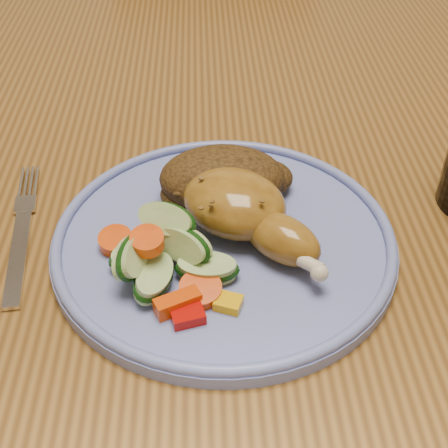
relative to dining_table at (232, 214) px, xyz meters
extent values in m
cube|color=brown|center=(0.00, 0.00, 0.06)|extent=(0.90, 1.40, 0.04)
cube|color=brown|center=(-0.39, 0.64, -0.31)|extent=(0.06, 0.06, 0.71)
cube|color=brown|center=(0.39, 0.64, -0.31)|extent=(0.06, 0.06, 0.71)
cube|color=#4C2D16|center=(0.00, 0.55, -0.24)|extent=(0.42, 0.42, 0.04)
cylinder|color=#4C2D16|center=(-0.18, 0.37, -0.46)|extent=(0.04, 0.04, 0.41)
cylinder|color=#4C2D16|center=(-0.18, 0.73, -0.46)|extent=(0.04, 0.04, 0.41)
cylinder|color=#4C2D16|center=(0.18, 0.37, -0.46)|extent=(0.04, 0.04, 0.41)
cylinder|color=#4C2D16|center=(0.18, 0.73, -0.46)|extent=(0.04, 0.04, 0.41)
cylinder|color=#6472B8|center=(-0.01, -0.15, 0.09)|extent=(0.31, 0.31, 0.01)
torus|color=#6472B8|center=(-0.01, -0.15, 0.10)|extent=(0.30, 0.30, 0.01)
ellipsoid|color=olive|center=(-0.01, -0.13, 0.12)|extent=(0.12, 0.12, 0.05)
ellipsoid|color=olive|center=(0.03, -0.17, 0.11)|extent=(0.08, 0.08, 0.04)
sphere|color=beige|center=(0.06, -0.22, 0.11)|extent=(0.01, 0.01, 0.01)
ellipsoid|color=#472E11|center=(-0.01, -0.09, 0.12)|extent=(0.12, 0.09, 0.05)
ellipsoid|color=#472E11|center=(0.02, -0.08, 0.11)|extent=(0.06, 0.05, 0.03)
ellipsoid|color=#472E11|center=(-0.05, -0.10, 0.11)|extent=(0.05, 0.04, 0.02)
cube|color=#A50A05|center=(-0.05, -0.24, 0.10)|extent=(0.03, 0.03, 0.01)
cube|color=#E5A507|center=(-0.01, -0.23, 0.10)|extent=(0.03, 0.02, 0.01)
cube|color=#EB4607|center=(-0.05, -0.23, 0.10)|extent=(0.04, 0.03, 0.01)
cylinder|color=#EB4607|center=(-0.04, -0.22, 0.10)|extent=(0.03, 0.04, 0.02)
cylinder|color=#EB4607|center=(-0.11, -0.16, 0.10)|extent=(0.03, 0.03, 0.02)
cylinder|color=#EB4607|center=(-0.08, -0.19, 0.13)|extent=(0.03, 0.03, 0.02)
cylinder|color=#B7D188|center=(-0.06, -0.16, 0.13)|extent=(0.06, 0.06, 0.04)
cylinder|color=#B7D188|center=(-0.07, -0.21, 0.11)|extent=(0.06, 0.06, 0.03)
cylinder|color=#B7D188|center=(-0.09, -0.18, 0.10)|extent=(0.07, 0.07, 0.02)
cylinder|color=#B7D188|center=(-0.03, -0.20, 0.10)|extent=(0.05, 0.05, 0.02)
cylinder|color=#B7D188|center=(-0.09, -0.20, 0.12)|extent=(0.05, 0.06, 0.05)
cylinder|color=#B7D188|center=(-0.05, -0.18, 0.12)|extent=(0.06, 0.05, 0.05)
cube|color=silver|center=(-0.20, -0.15, 0.09)|extent=(0.03, 0.13, 0.00)
cube|color=silver|center=(-0.21, -0.08, 0.09)|extent=(0.03, 0.08, 0.00)
camera|label=1|loc=(-0.03, -0.57, 0.46)|focal=50.00mm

